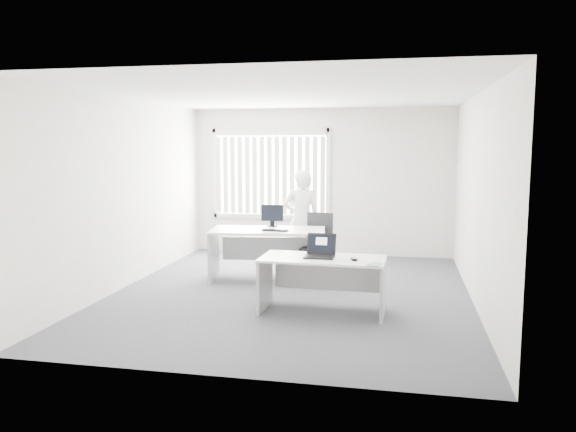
% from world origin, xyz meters
% --- Properties ---
extents(ground, '(6.00, 6.00, 0.00)m').
position_xyz_m(ground, '(0.00, 0.00, 0.00)').
color(ground, '#57575F').
rests_on(ground, ground).
extents(wall_back, '(5.00, 0.02, 2.80)m').
position_xyz_m(wall_back, '(0.00, 3.00, 1.40)').
color(wall_back, silver).
rests_on(wall_back, ground).
extents(wall_front, '(5.00, 0.02, 2.80)m').
position_xyz_m(wall_front, '(0.00, -3.00, 1.40)').
color(wall_front, silver).
rests_on(wall_front, ground).
extents(wall_left, '(0.02, 6.00, 2.80)m').
position_xyz_m(wall_left, '(-2.50, 0.00, 1.40)').
color(wall_left, silver).
rests_on(wall_left, ground).
extents(wall_right, '(0.02, 6.00, 2.80)m').
position_xyz_m(wall_right, '(2.50, 0.00, 1.40)').
color(wall_right, silver).
rests_on(wall_right, ground).
extents(ceiling, '(5.00, 6.00, 0.02)m').
position_xyz_m(ceiling, '(0.00, 0.00, 2.80)').
color(ceiling, silver).
rests_on(ceiling, wall_back).
extents(window, '(2.32, 0.06, 1.76)m').
position_xyz_m(window, '(-1.00, 2.96, 1.55)').
color(window, silver).
rests_on(window, wall_back).
extents(blinds, '(2.20, 0.10, 1.50)m').
position_xyz_m(blinds, '(-1.00, 2.90, 1.52)').
color(blinds, silver).
rests_on(blinds, wall_back).
extents(desk_near, '(1.57, 0.77, 0.71)m').
position_xyz_m(desk_near, '(0.57, -0.84, 0.51)').
color(desk_near, white).
rests_on(desk_near, ground).
extents(desk_far, '(1.86, 1.04, 0.81)m').
position_xyz_m(desk_far, '(-0.51, 0.71, 0.58)').
color(desk_far, white).
rests_on(desk_far, ground).
extents(office_chair, '(0.67, 0.67, 1.02)m').
position_xyz_m(office_chair, '(0.20, 1.12, 0.32)').
color(office_chair, black).
rests_on(office_chair, ground).
extents(person, '(0.69, 0.53, 1.69)m').
position_xyz_m(person, '(-0.14, 1.65, 0.85)').
color(person, white).
rests_on(person, ground).
extents(laptop, '(0.38, 0.34, 0.29)m').
position_xyz_m(laptop, '(0.53, -0.86, 0.85)').
color(laptop, black).
rests_on(laptop, desk_near).
extents(paper_sheet, '(0.34, 0.29, 0.00)m').
position_xyz_m(paper_sheet, '(0.92, -0.97, 0.71)').
color(paper_sheet, silver).
rests_on(paper_sheet, desk_near).
extents(mouse, '(0.09, 0.11, 0.04)m').
position_xyz_m(mouse, '(0.97, -0.94, 0.73)').
color(mouse, silver).
rests_on(mouse, paper_sheet).
extents(booklet, '(0.18, 0.22, 0.01)m').
position_xyz_m(booklet, '(1.22, -1.14, 0.71)').
color(booklet, silver).
rests_on(booklet, desk_near).
extents(keyboard, '(0.41, 0.18, 0.02)m').
position_xyz_m(keyboard, '(-0.37, 0.56, 0.81)').
color(keyboard, black).
rests_on(keyboard, desk_far).
extents(monitor, '(0.36, 0.13, 0.36)m').
position_xyz_m(monitor, '(-0.51, 1.00, 0.98)').
color(monitor, black).
rests_on(monitor, desk_far).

